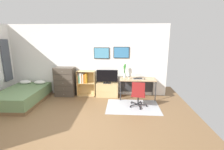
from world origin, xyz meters
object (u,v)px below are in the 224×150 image
at_px(desk, 137,82).
at_px(wine_glass, 129,75).
at_px(office_chair, 138,94).
at_px(television, 107,77).
at_px(bed, 23,96).
at_px(tv_stand, 107,90).
at_px(laptop, 137,77).
at_px(bamboo_vase, 125,70).
at_px(bookshelf, 85,81).
at_px(dresser, 65,82).
at_px(computer_mouse, 144,79).

xyz_separation_m(desk, wine_glass, (-0.33, -0.11, 0.27)).
bearing_deg(wine_glass, office_chair, -70.58).
bearing_deg(television, office_chair, -40.49).
xyz_separation_m(bed, tv_stand, (2.87, 0.80, 0.02)).
bearing_deg(laptop, wine_glass, -171.71).
relative_size(desk, bamboo_vase, 2.53).
distance_m(office_chair, laptop, 0.96).
bearing_deg(office_chair, bookshelf, 160.60).
distance_m(dresser, tv_stand, 1.65).
height_order(dresser, computer_mouse, dresser).
distance_m(dresser, bamboo_vase, 2.33).
bearing_deg(bamboo_vase, office_chair, -67.19).
relative_size(television, wine_glass, 4.38).
xyz_separation_m(television, wine_glass, (0.80, -0.12, 0.10)).
height_order(television, desk, television).
relative_size(computer_mouse, wine_glass, 0.58).
relative_size(bed, desk, 1.58).
height_order(bed, bookshelf, bookshelf).
bearing_deg(dresser, laptop, -0.68).
height_order(tv_stand, television, television).
relative_size(dresser, desk, 0.86).
distance_m(bamboo_vase, wine_glass, 0.29).
distance_m(dresser, television, 1.64).
bearing_deg(tv_stand, office_chair, -41.17).
relative_size(tv_stand, desk, 0.64).
relative_size(desk, office_chair, 1.50).
height_order(laptop, computer_mouse, laptop).
xyz_separation_m(bed, computer_mouse, (4.24, 0.64, 0.51)).
relative_size(desk, computer_mouse, 12.40).
xyz_separation_m(office_chair, computer_mouse, (0.29, 0.79, 0.30)).
bearing_deg(wine_glass, tv_stand, 170.17).
bearing_deg(wine_glass, laptop, 15.50).
bearing_deg(desk, bamboo_vase, 167.82).
height_order(dresser, tv_stand, dresser).
xyz_separation_m(bed, bamboo_vase, (3.52, 0.87, 0.76)).
height_order(bamboo_vase, wine_glass, bamboo_vase).
height_order(bookshelf, laptop, bookshelf).
relative_size(dresser, bookshelf, 1.15).
distance_m(tv_stand, desk, 1.18).
bearing_deg(tv_stand, wine_glass, -9.83).
height_order(desk, computer_mouse, computer_mouse).
xyz_separation_m(bookshelf, bamboo_vase, (1.53, 0.02, 0.43)).
bearing_deg(bookshelf, laptop, -2.83).
distance_m(bed, bamboo_vase, 3.71).
height_order(desk, bamboo_vase, bamboo_vase).
height_order(office_chair, computer_mouse, office_chair).
bearing_deg(dresser, wine_glass, -2.91).
height_order(tv_stand, office_chair, office_chair).
xyz_separation_m(bed, bookshelf, (1.99, 0.85, 0.33)).
xyz_separation_m(bed, desk, (3.99, 0.77, 0.37)).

